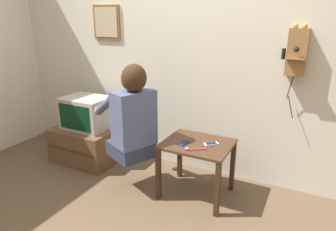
% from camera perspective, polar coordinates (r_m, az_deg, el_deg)
% --- Properties ---
extents(ground_plane, '(14.00, 14.00, 0.00)m').
position_cam_1_polar(ground_plane, '(2.61, -6.98, -19.10)').
color(ground_plane, brown).
extents(wall_back, '(6.80, 0.05, 2.55)m').
position_cam_1_polar(wall_back, '(3.06, 3.90, 12.54)').
color(wall_back, beige).
rests_on(wall_back, ground_plane).
extents(side_table, '(0.60, 0.50, 0.52)m').
position_cam_1_polar(side_table, '(2.71, 5.56, -7.07)').
color(side_table, '#422819').
rests_on(side_table, ground_plane).
extents(person, '(0.63, 0.55, 0.88)m').
position_cam_1_polar(person, '(2.69, -6.86, 0.11)').
color(person, '#2D3347').
rests_on(person, ground_plane).
extents(tv_stand, '(0.71, 0.57, 0.39)m').
position_cam_1_polar(tv_stand, '(3.58, -14.96, -5.09)').
color(tv_stand, brown).
rests_on(tv_stand, ground_plane).
extents(television, '(0.50, 0.39, 0.35)m').
position_cam_1_polar(television, '(3.44, -15.25, 0.51)').
color(television, '#ADA89E').
rests_on(television, tv_stand).
extents(wall_phone_antique, '(0.20, 0.19, 0.80)m').
position_cam_1_polar(wall_phone_antique, '(2.74, 23.33, 11.10)').
color(wall_phone_antique, olive).
extents(framed_picture, '(0.34, 0.03, 0.36)m').
position_cam_1_polar(framed_picture, '(3.51, -11.62, 17.00)').
color(framed_picture, brown).
extents(cell_phone_held, '(0.08, 0.13, 0.01)m').
position_cam_1_polar(cell_phone_held, '(2.65, 3.02, -5.20)').
color(cell_phone_held, navy).
rests_on(cell_phone_held, side_table).
extents(cell_phone_spare, '(0.13, 0.13, 0.01)m').
position_cam_1_polar(cell_phone_spare, '(2.66, 8.23, -5.36)').
color(cell_phone_spare, silver).
rests_on(cell_phone_spare, side_table).
extents(toothbrush, '(0.16, 0.12, 0.02)m').
position_cam_1_polar(toothbrush, '(2.54, 5.11, -6.41)').
color(toothbrush, '#D83F4C').
rests_on(toothbrush, side_table).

